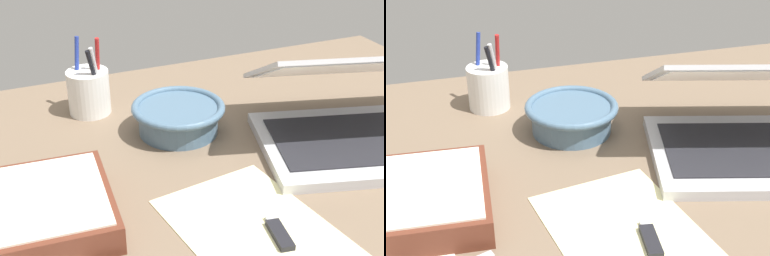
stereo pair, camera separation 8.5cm
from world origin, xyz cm
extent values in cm
cube|color=#75604C|center=(0.00, 0.00, 1.00)|extent=(140.00, 100.00, 2.00)
cube|color=#B7B7BC|center=(30.92, 0.65, 2.90)|extent=(39.83, 32.75, 1.80)
cube|color=#232328|center=(30.92, 0.65, 3.92)|extent=(34.02, 25.04, 0.24)
cube|color=#B7B7BC|center=(32.69, 7.10, 14.70)|extent=(39.23, 30.54, 11.79)
cube|color=silver|center=(32.58, 6.69, 14.49)|extent=(35.92, 27.49, 10.26)
cylinder|color=slate|center=(3.81, 18.42, 4.49)|extent=(14.50, 14.50, 4.98)
torus|color=slate|center=(3.81, 18.42, 6.98)|extent=(17.06, 17.06, 1.36)
cylinder|color=white|center=(-9.32, 32.58, 6.33)|extent=(8.12, 8.12, 8.67)
cylinder|color=black|center=(-8.21, 30.64, 9.42)|extent=(3.24, 2.21, 12.76)
cylinder|color=#233899|center=(-10.92, 34.13, 10.04)|extent=(2.47, 2.53, 14.06)
cylinder|color=#B21E1E|center=(-7.11, 32.88, 10.11)|extent=(1.07, 2.76, 14.21)
cylinder|color=#B7B7BC|center=(-7.71, 31.03, 9.65)|extent=(2.84, 2.93, 13.23)
cube|color=silver|center=(-22.05, 0.80, 6.45)|extent=(16.03, 19.41, 0.30)
cube|color=#F4EFB2|center=(3.51, -13.48, 2.08)|extent=(23.53, 32.26, 0.16)
cube|color=black|center=(5.53, -14.81, 2.50)|extent=(2.89, 6.24, 1.00)
cube|color=silver|center=(6.08, -11.25, 2.50)|extent=(1.37, 1.37, 0.60)
camera|label=1|loc=(-27.25, -62.36, 49.77)|focal=50.00mm
camera|label=2|loc=(-19.21, -65.19, 49.77)|focal=50.00mm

